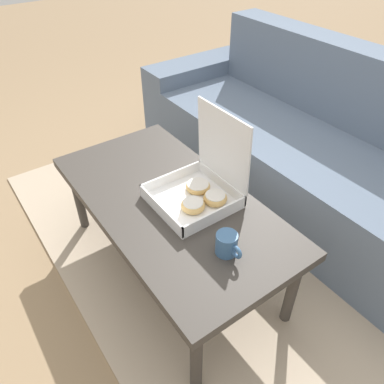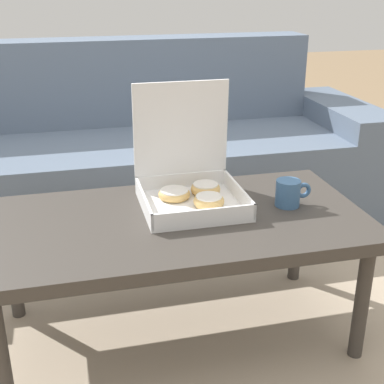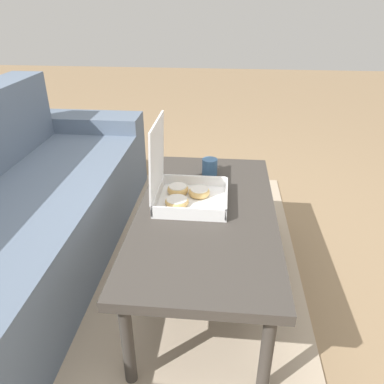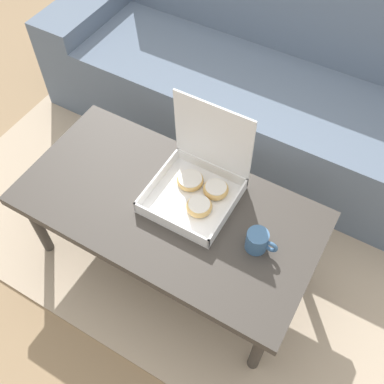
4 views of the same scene
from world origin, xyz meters
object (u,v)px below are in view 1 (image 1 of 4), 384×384
object	(u,v)px
couch	(312,156)
pastry_box	(203,186)
coffee_mug	(227,244)
coffee_table	(170,207)

from	to	relation	value
couch	pastry_box	world-z (taller)	couch
pastry_box	coffee_mug	distance (m)	0.31
couch	coffee_table	xyz separation A→B (m)	(0.00, -0.93, 0.10)
coffee_table	couch	bearing A→B (deg)	90.00
couch	coffee_table	bearing A→B (deg)	-90.00
couch	pastry_box	distance (m)	0.85
coffee_table	pastry_box	size ratio (longest dim) A/B	3.13
couch	pastry_box	size ratio (longest dim) A/B	6.20
coffee_table	coffee_mug	xyz separation A→B (m)	(0.36, 0.01, 0.08)
couch	coffee_table	world-z (taller)	couch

